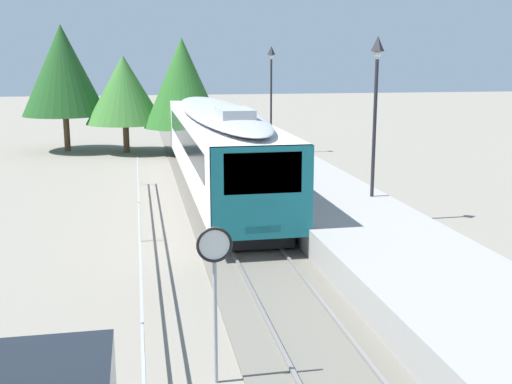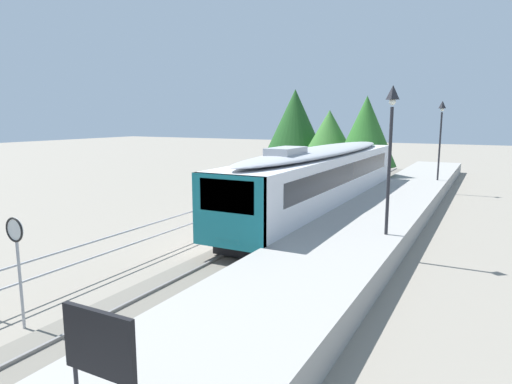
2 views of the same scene
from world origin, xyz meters
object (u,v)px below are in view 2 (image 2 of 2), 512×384
platform_lamp_far_end (441,125)px  platform_notice_board (99,348)px  commuter_train (323,175)px  platform_lamp_mid_platform (391,132)px  speed_limit_sign (16,245)px

platform_lamp_far_end → platform_notice_board: bearing=-92.1°
commuter_train → platform_lamp_far_end: 11.75m
commuter_train → platform_lamp_far_end: size_ratio=3.63×
platform_lamp_mid_platform → platform_lamp_far_end: 16.43m
platform_notice_board → commuter_train: bearing=100.8°
platform_lamp_mid_platform → speed_limit_sign: (-6.63, -9.89, -2.50)m
platform_lamp_mid_platform → speed_limit_sign: size_ratio=1.91×
platform_lamp_mid_platform → platform_notice_board: 12.81m
commuter_train → platform_lamp_far_end: bearing=66.6°
commuter_train → platform_lamp_mid_platform: (4.56, -5.89, 2.48)m
platform_lamp_mid_platform → speed_limit_sign: bearing=-123.8°
platform_lamp_far_end → speed_limit_sign: 27.26m
commuter_train → platform_lamp_mid_platform: size_ratio=3.63×
platform_lamp_far_end → platform_lamp_mid_platform: bearing=-90.0°
commuter_train → platform_notice_board: size_ratio=10.79×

